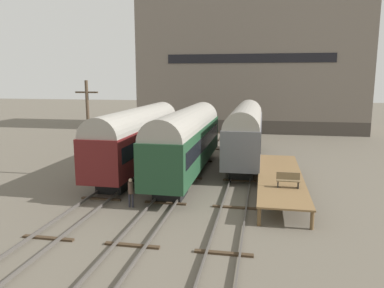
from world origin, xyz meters
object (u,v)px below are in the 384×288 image
Objects in this scene: train_car_green at (187,138)px; person_worker at (131,190)px; train_car_grey at (245,130)px; bench at (288,179)px; utility_pole at (88,127)px; train_car_maroon at (138,136)px.

person_worker is (-1.85, -7.61, -1.97)m from train_car_green.
train_car_grey is 11.22× the size of bench.
train_car_maroon is at bearing 35.95° from utility_pole.
train_car_grey reaches higher than train_car_maroon.
bench is at bearing -14.31° from utility_pole.
bench is 15.37m from utility_pole.
utility_pole reaches higher than train_car_maroon.
utility_pole is at bearing 132.19° from person_worker.
train_car_green reaches higher than person_worker.
train_car_grey is 2.11× the size of utility_pole.
train_car_maroon is 9.72m from train_car_grey.
utility_pole reaches higher than train_car_green.
train_car_maroon is at bearing 152.35° from bench.
train_car_maroon is 4.01m from utility_pole.
train_car_maroon is 2.13× the size of utility_pole.
train_car_grey is (4.22, 5.62, -0.01)m from train_car_green.
train_car_grey is (8.43, 4.83, 0.03)m from train_car_maroon.
train_car_grey is at bearing 29.82° from train_car_maroon.
utility_pole is at bearing 165.69° from bench.
bench reaches higher than person_worker.
train_car_grey reaches higher than person_worker.
train_car_green is 4.29m from train_car_maroon.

